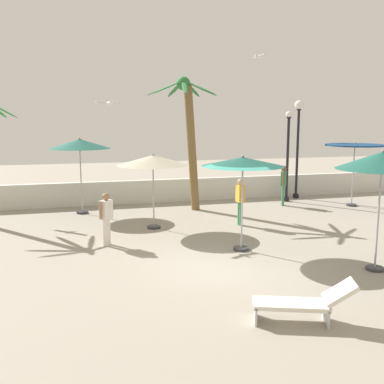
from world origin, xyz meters
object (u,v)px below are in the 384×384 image
at_px(lamp_post_0, 298,134).
at_px(seagull_0, 109,103).
at_px(palm_tree_0, 189,128).
at_px(lounge_chair_0, 304,302).
at_px(patio_umbrella_1, 153,161).
at_px(patio_umbrella_2, 382,162).
at_px(guest_1, 106,214).
at_px(lamp_post_1, 288,153).
at_px(patio_umbrella_3, 80,144).
at_px(guest_0, 240,197).
at_px(guest_2, 283,181).
at_px(seagull_2, 259,56).
at_px(patio_umbrella_4, 355,148).
at_px(patio_umbrella_0, 243,163).

bearing_deg(lamp_post_0, seagull_0, -158.69).
xyz_separation_m(palm_tree_0, lounge_chair_0, (-0.59, -10.62, -2.98)).
relative_size(patio_umbrella_1, patio_umbrella_2, 0.86).
bearing_deg(guest_1, lamp_post_1, 31.15).
relative_size(patio_umbrella_3, seagull_0, 3.33).
xyz_separation_m(lounge_chair_0, guest_0, (1.65, 7.54, 0.62)).
bearing_deg(lamp_post_0, patio_umbrella_3, -174.63).
height_order(palm_tree_0, seagull_0, palm_tree_0).
height_order(palm_tree_0, lounge_chair_0, palm_tree_0).
bearing_deg(guest_2, lamp_post_0, 46.77).
relative_size(lamp_post_0, seagull_2, 3.57).
xyz_separation_m(patio_umbrella_1, palm_tree_0, (1.98, 2.71, 1.04)).
distance_m(patio_umbrella_1, lamp_post_1, 7.61).
xyz_separation_m(patio_umbrella_2, lamp_post_1, (2.20, 9.20, -0.54)).
xyz_separation_m(patio_umbrella_4, guest_2, (-2.85, 0.86, -1.44)).
bearing_deg(palm_tree_0, patio_umbrella_4, -8.02).
height_order(patio_umbrella_4, guest_0, patio_umbrella_4).
relative_size(lamp_post_1, guest_1, 2.57).
bearing_deg(patio_umbrella_0, patio_umbrella_4, 35.10).
relative_size(lamp_post_0, guest_1, 2.89).
bearing_deg(patio_umbrella_0, seagull_0, 130.92).
bearing_deg(patio_umbrella_3, patio_umbrella_1, -53.70).
distance_m(palm_tree_0, seagull_0, 4.05).
bearing_deg(patio_umbrella_4, patio_umbrella_3, 172.68).
relative_size(lamp_post_0, guest_0, 2.74).
xyz_separation_m(patio_umbrella_2, guest_2, (1.59, 8.32, -1.67)).
distance_m(patio_umbrella_4, lamp_post_1, 2.85).
bearing_deg(patio_umbrella_1, patio_umbrella_2, -51.43).
bearing_deg(guest_1, patio_umbrella_2, -32.66).
relative_size(patio_umbrella_4, lounge_chair_0, 1.42).
bearing_deg(patio_umbrella_4, guest_0, -160.75).
bearing_deg(lamp_post_1, lounge_chair_0, -115.38).
distance_m(patio_umbrella_0, lamp_post_0, 9.28).
relative_size(palm_tree_0, guest_2, 3.09).
bearing_deg(lounge_chair_0, palm_tree_0, 86.83).
distance_m(patio_umbrella_3, patio_umbrella_4, 11.45).
bearing_deg(guest_2, patio_umbrella_2, -100.82).
xyz_separation_m(patio_umbrella_0, patio_umbrella_4, (7.05, 4.96, -0.02)).
bearing_deg(palm_tree_0, guest_0, -70.97).
relative_size(patio_umbrella_0, seagull_0, 3.04).
height_order(lamp_post_0, guest_0, lamp_post_0).
bearing_deg(guest_1, guest_0, 15.45).
relative_size(lamp_post_0, seagull_0, 5.05).
distance_m(palm_tree_0, guest_1, 6.25).
height_order(patio_umbrella_3, guest_0, patio_umbrella_3).
bearing_deg(palm_tree_0, lamp_post_1, 8.84).
distance_m(palm_tree_0, guest_0, 4.03).
distance_m(patio_umbrella_1, patio_umbrella_3, 3.96).
xyz_separation_m(patio_umbrella_2, patio_umbrella_3, (-6.91, 8.92, 0.02)).
bearing_deg(guest_1, patio_umbrella_1, 44.28).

